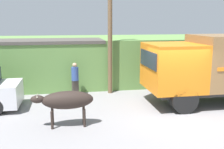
{
  "coord_description": "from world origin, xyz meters",
  "views": [
    {
      "loc": [
        -4.06,
        -9.02,
        3.51
      ],
      "look_at": [
        -2.4,
        0.35,
        1.58
      ],
      "focal_mm": 42.0,
      "sensor_mm": 36.0,
      "label": 1
    }
  ],
  "objects": [
    {
      "name": "pedestrian_on_hill",
      "position": [
        -3.67,
        3.36,
        0.87
      ],
      "size": [
        0.44,
        0.44,
        1.6
      ],
      "rotation": [
        0.0,
        0.0,
        3.51
      ],
      "color": "#38332D",
      "rests_on": "ground_plane"
    },
    {
      "name": "utility_pole",
      "position": [
        -1.94,
        3.52,
        3.53
      ],
      "size": [
        0.9,
        0.21,
        6.83
      ],
      "color": "brown",
      "rests_on": "ground_plane"
    },
    {
      "name": "brown_cow",
      "position": [
        -4.1,
        -0.45,
        0.91
      ],
      "size": [
        2.07,
        0.62,
        1.24
      ],
      "rotation": [
        0.0,
        0.0,
        -0.17
      ],
      "color": "#2D231E",
      "rests_on": "ground_plane"
    },
    {
      "name": "hillside_embankment",
      "position": [
        0.0,
        6.69,
        1.29
      ],
      "size": [
        32.0,
        5.7,
        2.58
      ],
      "color": "#608C47",
      "rests_on": "ground_plane"
    },
    {
      "name": "ground_plane",
      "position": [
        0.0,
        0.0,
        0.0
      ],
      "size": [
        60.0,
        60.0,
        0.0
      ],
      "primitive_type": "plane",
      "color": "gray"
    },
    {
      "name": "building_backdrop",
      "position": [
        -4.99,
        5.14,
        1.31
      ],
      "size": [
        5.74,
        2.7,
        2.59
      ],
      "color": "#B2BCAD",
      "rests_on": "ground_plane"
    }
  ]
}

